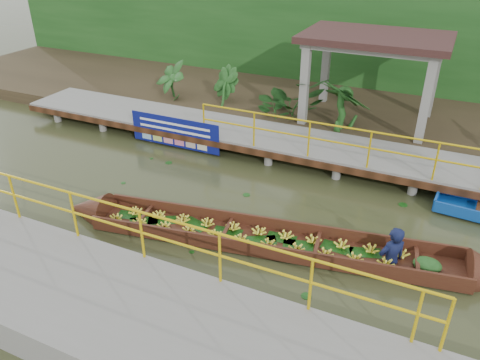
% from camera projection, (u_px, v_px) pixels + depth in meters
% --- Properties ---
extents(ground, '(80.00, 80.00, 0.00)m').
position_uv_depth(ground, '(191.00, 200.00, 11.79)').
color(ground, '#2E341A').
rests_on(ground, ground).
extents(land_strip, '(30.00, 8.00, 0.45)m').
position_uv_depth(land_strip, '(291.00, 102.00, 17.64)').
color(land_strip, '#2E2517').
rests_on(land_strip, ground).
extents(far_dock, '(16.00, 2.06, 1.66)m').
position_uv_depth(far_dock, '(248.00, 134.00, 14.27)').
color(far_dock, gray).
rests_on(far_dock, ground).
extents(near_dock, '(18.00, 2.40, 1.73)m').
position_uv_depth(near_dock, '(117.00, 314.00, 7.94)').
color(near_dock, gray).
rests_on(near_dock, ground).
extents(pavilion, '(4.40, 3.00, 3.00)m').
position_uv_depth(pavilion, '(375.00, 47.00, 14.33)').
color(pavilion, gray).
rests_on(pavilion, ground).
extents(foliage_backdrop, '(30.00, 0.80, 4.00)m').
position_uv_depth(foliage_backdrop, '(314.00, 41.00, 18.77)').
color(foliage_backdrop, '#194516').
rests_on(foliage_backdrop, ground).
extents(vendor_boat, '(9.92, 2.55, 2.07)m').
position_uv_depth(vendor_boat, '(284.00, 239.00, 9.97)').
color(vendor_boat, '#3C1610').
rests_on(vendor_boat, ground).
extents(blue_banner, '(3.04, 0.04, 0.95)m').
position_uv_depth(blue_banner, '(175.00, 132.00, 14.23)').
color(blue_banner, navy).
rests_on(blue_banner, ground).
extents(tropical_plants, '(14.09, 1.09, 1.36)m').
position_uv_depth(tropical_plants, '(337.00, 106.00, 14.62)').
color(tropical_plants, '#194516').
rests_on(tropical_plants, ground).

